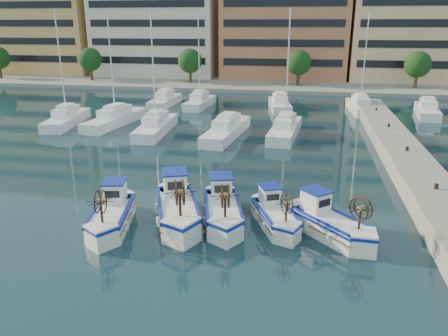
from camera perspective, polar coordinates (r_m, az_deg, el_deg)
ground at (r=22.30m, az=-4.58°, el=-8.85°), size 300.00×300.00×0.00m
quay at (r=29.75m, az=24.84°, el=-2.19°), size 3.00×60.00×1.20m
waterfront at (r=84.24m, az=13.95°, el=18.50°), size 180.00×40.00×25.60m
yacht_marina at (r=48.56m, az=0.42°, el=6.91°), size 41.94×24.43×11.50m
fishing_boat_a at (r=23.68m, az=-14.44°, el=-5.70°), size 2.60×4.52×2.74m
fishing_boat_b at (r=23.61m, az=-6.14°, el=-4.98°), size 3.63×5.20×3.13m
fishing_boat_c at (r=23.44m, az=-0.20°, el=-5.24°), size 2.93×4.76×2.88m
fishing_boat_d at (r=23.23m, az=6.62°, el=-5.93°), size 2.90×4.03×2.43m
fishing_boat_e at (r=22.62m, az=13.53°, el=-6.83°), size 4.11×4.20×2.70m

